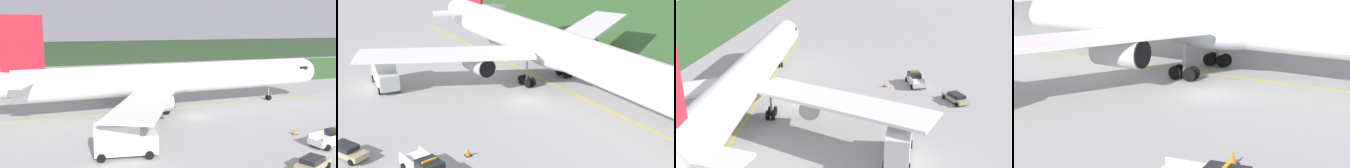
{
  "view_description": "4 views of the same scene",
  "coord_description": "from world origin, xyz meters",
  "views": [
    {
      "loc": [
        -20.88,
        -47.08,
        13.47
      ],
      "look_at": [
        -1.83,
        6.91,
        4.06
      ],
      "focal_mm": 38.11,
      "sensor_mm": 36.0,
      "label": 1
    },
    {
      "loc": [
        45.37,
        -30.6,
        22.91
      ],
      "look_at": [
        4.16,
        -4.98,
        4.52
      ],
      "focal_mm": 52.97,
      "sensor_mm": 36.0,
      "label": 2
    },
    {
      "loc": [
        -47.81,
        -8.79,
        20.46
      ],
      "look_at": [
        3.41,
        -5.58,
        2.06
      ],
      "focal_mm": 40.02,
      "sensor_mm": 36.0,
      "label": 3
    },
    {
      "loc": [
        22.62,
        -39.85,
        12.63
      ],
      "look_at": [
        1.76,
        -6.49,
        2.55
      ],
      "focal_mm": 64.68,
      "sensor_mm": 36.0,
      "label": 4
    }
  ],
  "objects": [
    {
      "name": "ground",
      "position": [
        0.0,
        0.0,
        0.0
      ],
      "size": [
        320.0,
        320.0,
        0.0
      ],
      "primitive_type": "plane",
      "color": "#9F9F9B"
    },
    {
      "name": "taxiway_centerline_main",
      "position": [
        -0.82,
        6.59,
        0.0
      ],
      "size": [
        78.19,
        2.5,
        0.01
      ],
      "primitive_type": "cube",
      "rotation": [
        0.0,
        0.0,
        0.03
      ],
      "color": "yellow",
      "rests_on": "ground"
    },
    {
      "name": "airliner",
      "position": [
        -1.7,
        6.57,
        4.9
      ],
      "size": [
        57.92,
        46.24,
        14.95
      ],
      "color": "white",
      "rests_on": "ground"
    },
    {
      "name": "apron_cone",
      "position": [
        8.38,
        -11.81,
        0.39
      ],
      "size": [
        0.64,
        0.64,
        0.8
      ],
      "color": "black",
      "rests_on": "ground"
    }
  ]
}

